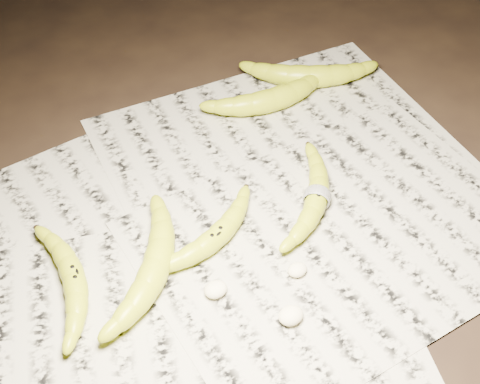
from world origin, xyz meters
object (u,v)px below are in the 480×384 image
banana_taped (317,196)px  banana_upper_a (309,75)px  banana_left_b (156,265)px  banana_upper_b (272,98)px  banana_left_a (73,278)px  banana_center (215,236)px

banana_taped → banana_upper_a: bearing=12.1°
banana_taped → banana_upper_a: 0.30m
banana_left_b → banana_upper_b: bearing=-14.1°
banana_left_a → banana_left_b: (0.10, -0.04, 0.00)m
banana_left_a → banana_center: size_ratio=1.05×
banana_left_a → banana_upper_b: 0.47m
banana_center → banana_upper_b: bearing=23.9°
banana_center → banana_upper_a: banana_upper_a is taller
banana_left_a → banana_taped: (0.37, -0.05, 0.00)m
banana_left_a → banana_center: 0.20m
banana_left_b → banana_center: bearing=-44.3°
banana_center → banana_upper_a: size_ratio=0.84×
banana_upper_b → banana_center: bearing=-130.8°
banana_left_b → banana_center: 0.10m
banana_center → banana_upper_a: 0.41m
banana_upper_a → banana_upper_b: bearing=-135.5°
banana_upper_a → banana_left_b: bearing=-119.0°
banana_left_b → banana_upper_a: same height
banana_center → banana_upper_b: (0.24, 0.22, 0.00)m
banana_left_a → banana_left_b: size_ratio=0.89×
banana_left_a → banana_taped: size_ratio=0.95×
banana_taped → banana_upper_b: banana_upper_b is taller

